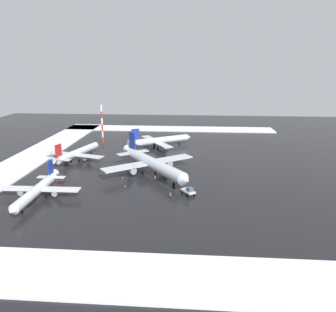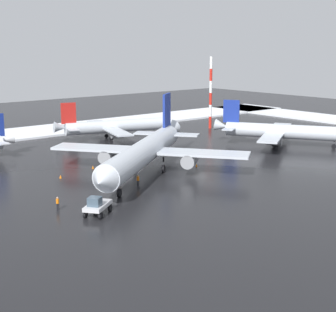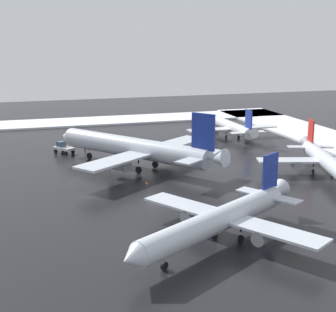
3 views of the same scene
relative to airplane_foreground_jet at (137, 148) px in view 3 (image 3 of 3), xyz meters
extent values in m
plane|color=black|center=(-12.51, 0.00, -3.94)|extent=(240.00, 240.00, 0.00)
cube|color=white|center=(54.49, 0.00, -3.70)|extent=(14.00, 116.00, 0.47)
cylinder|color=silver|center=(0.78, 0.58, 0.00)|extent=(29.35, 23.16, 3.82)
cone|color=silver|center=(15.40, 11.43, 0.00)|extent=(4.33, 4.52, 3.63)
cone|color=silver|center=(-14.02, -10.40, 0.67)|extent=(5.16, 5.00, 3.72)
cube|color=silver|center=(-7.42, 5.97, -0.34)|extent=(12.68, 14.68, 0.40)
cylinder|color=gray|center=(-5.63, 4.50, -1.46)|extent=(4.41, 4.08, 2.25)
cube|color=silver|center=(3.57, -8.83, -0.34)|extent=(12.68, 14.68, 0.40)
cylinder|color=gray|center=(2.68, -6.69, -1.46)|extent=(4.41, 4.08, 2.25)
cube|color=navy|center=(-11.85, -8.80, 4.83)|extent=(3.85, 3.00, 6.29)
cube|color=silver|center=(-13.68, -5.95, 0.45)|extent=(5.56, 6.07, 0.27)
cube|color=silver|center=(-9.66, -11.37, 0.45)|extent=(5.56, 6.07, 0.27)
cylinder|color=black|center=(10.26, 7.61, -1.69)|extent=(0.27, 0.27, 0.79)
cylinder|color=black|center=(10.26, 7.61, -3.32)|extent=(1.23, 1.05, 1.24)
cylinder|color=black|center=(-3.40, 0.56, -1.69)|extent=(0.27, 0.27, 0.79)
cylinder|color=black|center=(-3.40, 0.56, -3.32)|extent=(1.23, 1.05, 1.24)
cylinder|color=black|center=(-0.45, -3.41, -1.69)|extent=(0.27, 0.27, 0.79)
cylinder|color=black|center=(-0.45, -3.41, -3.32)|extent=(1.23, 1.05, 1.24)
cylinder|color=silver|center=(-16.04, -30.81, -1.10)|extent=(24.12, 9.39, 2.75)
cone|color=silver|center=(-3.27, -34.50, -0.61)|extent=(3.43, 3.05, 2.68)
cube|color=silver|center=(-11.86, -25.10, -1.34)|extent=(6.35, 11.11, 0.29)
cylinder|color=gray|center=(-12.70, -26.55, -2.15)|extent=(3.10, 2.32, 1.62)
cube|color=red|center=(-5.14, -33.96, 2.38)|extent=(3.19, 1.18, 4.54)
cube|color=silver|center=(-5.97, -36.25, -0.78)|extent=(3.10, 4.32, 0.19)
cube|color=silver|center=(-4.62, -31.58, -0.78)|extent=(3.10, 4.32, 0.19)
cylinder|color=black|center=(-14.20, -33.20, -2.32)|extent=(0.19, 0.19, 0.57)
cylinder|color=black|center=(-14.20, -33.20, -3.49)|extent=(0.93, 0.52, 0.89)
cylinder|color=black|center=(-13.21, -29.78, -2.32)|extent=(0.19, 0.19, 0.57)
cylinder|color=black|center=(-13.21, -29.78, -3.49)|extent=(0.93, 0.52, 0.89)
cylinder|color=silver|center=(-38.08, -0.65, -0.88)|extent=(16.13, 23.91, 2.97)
cone|color=silver|center=(-45.42, 11.43, -0.88)|extent=(3.50, 3.25, 2.82)
cone|color=silver|center=(-30.65, -12.88, -0.36)|extent=(3.77, 3.97, 2.89)
cube|color=silver|center=(-42.84, -6.61, -1.14)|extent=(11.69, 9.17, 0.31)
cylinder|color=gray|center=(-41.57, -5.33, -2.02)|extent=(3.03, 3.44, 1.75)
cube|color=silver|center=(-30.61, 0.83, -1.14)|extent=(11.69, 9.17, 0.31)
cylinder|color=gray|center=(-32.32, 0.29, -2.02)|extent=(3.03, 3.44, 1.75)
cube|color=navy|center=(-31.74, -11.09, 2.87)|extent=(2.08, 3.15, 4.89)
cube|color=silver|center=(-34.06, -12.30, -0.53)|extent=(4.76, 4.11, 0.21)
cube|color=silver|center=(-29.59, -9.58, -0.53)|extent=(4.76, 4.11, 0.21)
cylinder|color=black|center=(-42.84, 7.18, -2.19)|extent=(0.21, 0.21, 0.61)
cylinder|color=black|center=(-42.84, 7.18, -3.46)|extent=(0.76, 0.98, 0.96)
cylinder|color=black|center=(-38.36, -3.89, -2.19)|extent=(0.21, 0.21, 0.61)
cylinder|color=black|center=(-38.36, -3.89, -3.46)|extent=(0.76, 0.98, 0.96)
cylinder|color=black|center=(-35.08, -1.89, -2.19)|extent=(0.21, 0.21, 0.61)
cylinder|color=black|center=(-35.08, -1.89, -3.46)|extent=(0.76, 0.98, 0.96)
cylinder|color=silver|center=(23.58, -28.93, -1.24)|extent=(23.12, 2.96, 2.62)
cone|color=silver|center=(36.04, -28.75, -1.24)|extent=(1.88, 2.51, 2.49)
cone|color=silver|center=(10.96, -29.12, -0.78)|extent=(2.78, 2.26, 2.54)
cube|color=silver|center=(21.18, -22.66, -1.47)|extent=(3.53, 10.05, 0.28)
cylinder|color=gray|center=(21.59, -24.19, -2.24)|extent=(2.64, 1.58, 1.54)
cube|color=silver|center=(21.36, -35.28, -1.47)|extent=(3.53, 10.05, 0.28)
cylinder|color=gray|center=(21.73, -33.73, -2.24)|extent=(2.64, 1.58, 1.54)
cube|color=navy|center=(12.81, -29.09, 2.06)|extent=(3.08, 0.32, 4.31)
cube|color=silver|center=(12.93, -26.78, -0.94)|extent=(2.06, 3.72, 0.18)
cube|color=silver|center=(13.00, -31.40, -0.94)|extent=(2.06, 3.72, 0.18)
cylinder|color=black|center=(31.66, -28.81, -2.40)|extent=(0.18, 0.18, 0.54)
cylinder|color=black|center=(31.66, -28.81, -3.51)|extent=(0.85, 0.28, 0.85)
cylinder|color=black|center=(21.25, -27.27, -2.40)|extent=(0.18, 0.18, 0.54)
cylinder|color=black|center=(21.25, -27.27, -3.51)|extent=(0.85, 0.28, 0.85)
cylinder|color=black|center=(21.30, -30.66, -2.40)|extent=(0.18, 0.18, 0.54)
cylinder|color=black|center=(21.30, -30.66, -3.51)|extent=(0.85, 0.28, 0.85)
cube|color=silver|center=(16.53, 12.06, -2.79)|extent=(5.02, 4.48, 0.50)
cube|color=#3F5160|center=(17.28, 12.60, -1.99)|extent=(2.01, 2.04, 1.10)
cylinder|color=black|center=(17.26, 13.81, -3.49)|extent=(0.92, 0.79, 0.90)
cylinder|color=black|center=(18.42, 12.20, -3.49)|extent=(0.92, 0.79, 0.90)
cylinder|color=black|center=(14.65, 11.92, -3.49)|extent=(0.92, 0.79, 0.90)
cylinder|color=black|center=(15.81, 10.31, -3.49)|extent=(0.92, 0.79, 0.90)
cylinder|color=black|center=(19.57, 7.15, -3.51)|extent=(0.16, 0.16, 0.85)
cylinder|color=black|center=(19.45, 7.31, -3.51)|extent=(0.16, 0.16, 0.85)
cylinder|color=orange|center=(19.51, 7.23, -2.78)|extent=(0.36, 0.36, 0.62)
sphere|color=tan|center=(19.51, 7.23, -2.35)|extent=(0.24, 0.24, 0.24)
cylinder|color=black|center=(5.91, 1.48, -3.51)|extent=(0.16, 0.16, 0.85)
cylinder|color=black|center=(6.10, 1.52, -3.51)|extent=(0.16, 0.16, 0.85)
cylinder|color=orange|center=(6.00, 1.50, -2.78)|extent=(0.36, 0.36, 0.62)
sphere|color=tan|center=(6.00, 1.50, -2.35)|extent=(0.24, 0.24, 0.24)
cylinder|color=black|center=(4.72, 4.64, -3.51)|extent=(0.16, 0.16, 0.85)
cylinder|color=black|center=(4.84, 4.48, -3.51)|extent=(0.16, 0.16, 0.85)
cylinder|color=orange|center=(4.78, 4.56, -2.78)|extent=(0.36, 0.36, 0.62)
sphere|color=tan|center=(4.78, 4.56, -2.35)|extent=(0.24, 0.24, 0.24)
cone|color=orange|center=(-10.52, 0.89, -3.66)|extent=(0.36, 0.36, 0.55)
cone|color=orange|center=(11.49, -7.03, -3.66)|extent=(0.36, 0.36, 0.55)
cone|color=orange|center=(4.08, -9.35, -3.66)|extent=(0.36, 0.36, 0.55)
camera|label=1|loc=(102.95, 12.81, 31.92)|focal=35.00mm
camera|label=2|loc=(48.85, 64.57, 16.59)|focal=55.00mm
camera|label=3|loc=(-92.23, 21.63, 21.19)|focal=55.00mm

